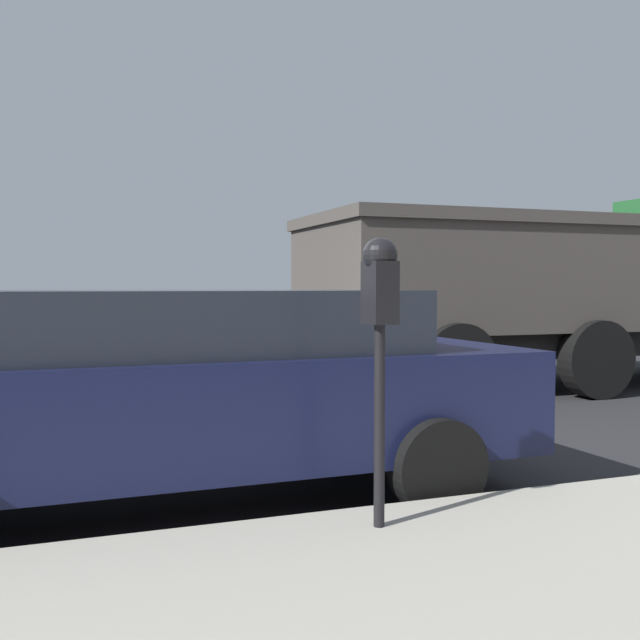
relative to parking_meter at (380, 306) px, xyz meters
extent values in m
plane|color=#2B2B2D|center=(2.57, 0.10, -1.38)|extent=(220.00, 220.00, 0.00)
cylinder|color=black|center=(0.00, 0.00, -0.65)|extent=(0.06, 0.06, 1.11)
cube|color=black|center=(0.00, 0.00, 0.07)|extent=(0.20, 0.14, 0.34)
sphere|color=black|center=(0.00, 0.00, 0.28)|extent=(0.19, 0.19, 0.19)
cube|color=#19389E|center=(0.11, 0.00, 0.03)|extent=(0.01, 0.11, 0.12)
cube|color=black|center=(0.11, 0.00, 0.15)|extent=(0.01, 0.10, 0.08)
cube|color=#14193D|center=(1.42, 0.84, -0.70)|extent=(1.81, 4.90, 0.72)
cube|color=#232833|center=(1.42, 0.65, -0.13)|extent=(1.58, 2.75, 0.42)
cylinder|color=black|center=(0.55, -0.68, -1.06)|extent=(0.23, 0.64, 0.64)
cylinder|color=black|center=(2.31, -0.66, -1.06)|extent=(0.23, 0.64, 0.64)
cube|color=black|center=(5.54, -6.04, -0.69)|extent=(2.32, 8.50, 0.35)
cube|color=#4C4742|center=(5.55, -4.43, 0.20)|extent=(2.68, 5.28, 1.43)
cube|color=#4C4742|center=(5.55, -4.43, 0.99)|extent=(2.78, 5.38, 0.16)
cylinder|color=black|center=(6.86, -5.20, -0.86)|extent=(0.31, 1.04, 1.04)
cylinder|color=black|center=(4.23, -5.17, -0.86)|extent=(0.31, 1.04, 1.04)
cylinder|color=black|center=(6.88, -3.09, -0.86)|extent=(0.31, 1.04, 1.04)
cylinder|color=black|center=(4.26, -3.06, -0.86)|extent=(0.31, 1.04, 1.04)
camera|label=1|loc=(-3.67, 1.74, 0.11)|focal=42.00mm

